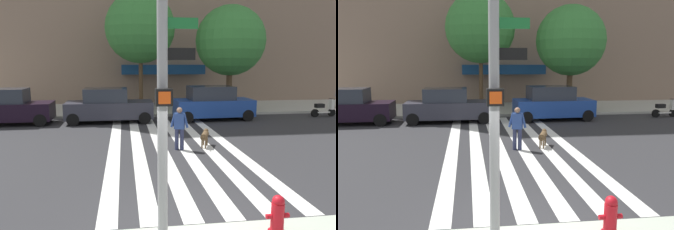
# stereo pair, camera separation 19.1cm
# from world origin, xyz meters

# --- Properties ---
(ground_plane) EXTENTS (160.00, 160.00, 0.00)m
(ground_plane) POSITION_xyz_m (0.00, 6.82, 0.00)
(ground_plane) COLOR #2B2B2D
(sidewalk_far) EXTENTS (80.00, 6.00, 0.15)m
(sidewalk_far) POSITION_xyz_m (0.00, 16.64, 0.07)
(sidewalk_far) COLOR #A2A297
(sidewalk_far) RESTS_ON ground_plane
(crosswalk_stripes) EXTENTS (4.95, 13.04, 0.01)m
(crosswalk_stripes) POSITION_xyz_m (0.38, 6.82, 0.00)
(crosswalk_stripes) COLOR silver
(crosswalk_stripes) RESTS_ON ground_plane
(traffic_light_pole) EXTENTS (0.74, 0.46, 5.80)m
(traffic_light_pole) POSITION_xyz_m (-0.81, -0.45, 3.52)
(traffic_light_pole) COLOR gray
(traffic_light_pole) RESTS_ON sidewalk_near
(fire_hydrant) EXTENTS (0.44, 0.32, 0.76)m
(fire_hydrant) POSITION_xyz_m (1.30, -0.55, 0.52)
(fire_hydrant) COLOR #AC0F19
(fire_hydrant) RESTS_ON sidewalk_near
(parked_car_near_curb) EXTENTS (4.92, 1.99, 1.93)m
(parked_car_near_curb) POSITION_xyz_m (-7.81, 12.25, 0.93)
(parked_car_near_curb) COLOR black
(parked_car_near_curb) RESTS_ON ground_plane
(parked_car_behind_first) EXTENTS (4.73, 1.92, 1.89)m
(parked_car_behind_first) POSITION_xyz_m (-2.30, 12.25, 0.89)
(parked_car_behind_first) COLOR #2C2D38
(parked_car_behind_first) RESTS_ON ground_plane
(parked_car_third_in_line) EXTENTS (4.54, 2.11, 1.95)m
(parked_car_third_in_line) POSITION_xyz_m (3.61, 12.25, 0.94)
(parked_car_third_in_line) COLOR navy
(parked_car_third_in_line) RESTS_ON ground_plane
(parked_scooter) EXTENTS (1.63, 0.50, 1.11)m
(parked_scooter) POSITION_xyz_m (10.62, 12.31, 0.48)
(parked_scooter) COLOR black
(parked_scooter) RESTS_ON ground_plane
(street_tree_nearest) EXTENTS (4.54, 4.54, 7.61)m
(street_tree_nearest) POSITION_xyz_m (-0.33, 15.74, 5.48)
(street_tree_nearest) COLOR #4C3823
(street_tree_nearest) RESTS_ON sidewalk_far
(street_tree_middle) EXTENTS (4.48, 4.48, 6.76)m
(street_tree_middle) POSITION_xyz_m (5.40, 14.76, 4.65)
(street_tree_middle) COLOR #4C3823
(street_tree_middle) RESTS_ON sidewalk_far
(pedestrian_dog_walker) EXTENTS (0.69, 0.36, 1.64)m
(pedestrian_dog_walker) POSITION_xyz_m (0.59, 6.02, 0.93)
(pedestrian_dog_walker) COLOR #282D4C
(pedestrian_dog_walker) RESTS_ON ground_plane
(dog_on_leash) EXTENTS (0.53, 1.08, 0.65)m
(dog_on_leash) POSITION_xyz_m (1.68, 6.37, 0.44)
(dog_on_leash) COLOR brown
(dog_on_leash) RESTS_ON ground_plane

